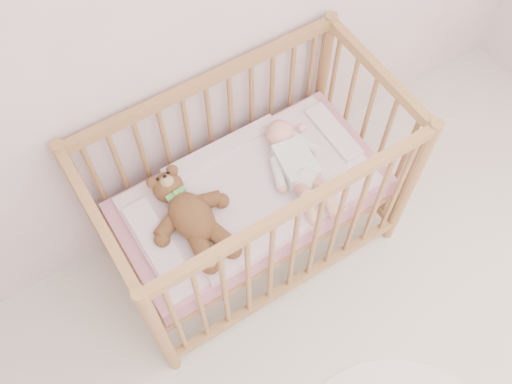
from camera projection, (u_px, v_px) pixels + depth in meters
crib at (250, 197)px, 2.63m from camera, size 1.36×0.76×1.00m
mattress at (250, 199)px, 2.64m from camera, size 1.22×0.62×0.13m
blanket at (250, 190)px, 2.58m from camera, size 1.10×0.58×0.06m
baby at (296, 162)px, 2.57m from camera, size 0.36×0.62×0.14m
teddy_bear at (192, 217)px, 2.42m from camera, size 0.43×0.58×0.15m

